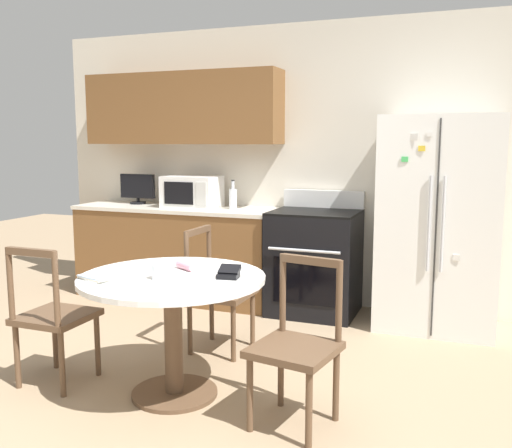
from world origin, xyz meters
name	(u,v)px	position (x,y,z in m)	size (l,w,h in m)	color
ground_plane	(172,424)	(0.00, 0.00, 0.00)	(14.00, 14.00, 0.00)	#9E8466
back_wall	(275,151)	(-0.31, 2.59, 1.44)	(5.20, 0.44, 2.60)	silver
kitchen_counter	(178,252)	(-1.21, 2.29, 0.45)	(2.01, 0.64, 0.90)	brown
refrigerator	(439,224)	(1.22, 2.24, 0.87)	(0.93, 0.71, 1.73)	white
oven_range	(314,261)	(0.18, 2.26, 0.47)	(0.75, 0.68, 1.08)	black
microwave	(192,192)	(-1.05, 2.30, 1.05)	(0.52, 0.37, 0.30)	white
countertop_tv	(138,188)	(-1.69, 2.36, 1.06)	(0.37, 0.16, 0.30)	black
counter_bottle	(233,198)	(-0.62, 2.29, 1.00)	(0.07, 0.07, 0.27)	silver
dining_table	(173,302)	(-0.16, 0.32, 0.58)	(1.10, 1.10, 0.74)	white
dining_chair_far	(218,292)	(-0.23, 1.12, 0.43)	(0.43, 0.43, 0.90)	brown
dining_chair_left	(53,317)	(-0.95, 0.20, 0.43)	(0.42, 0.42, 0.90)	brown
dining_chair_right	(297,347)	(0.63, 0.25, 0.43)	(0.49, 0.49, 0.90)	brown
candle_glass	(159,273)	(-0.19, 0.22, 0.78)	(0.09, 0.09, 0.08)	silver
folded_napkin	(186,266)	(-0.16, 0.49, 0.77)	(0.16, 0.12, 0.05)	pink
wallet	(229,273)	(0.17, 0.40, 0.77)	(0.14, 0.14, 0.07)	black
mail_stack	(110,275)	(-0.49, 0.17, 0.76)	(0.33, 0.37, 0.02)	white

